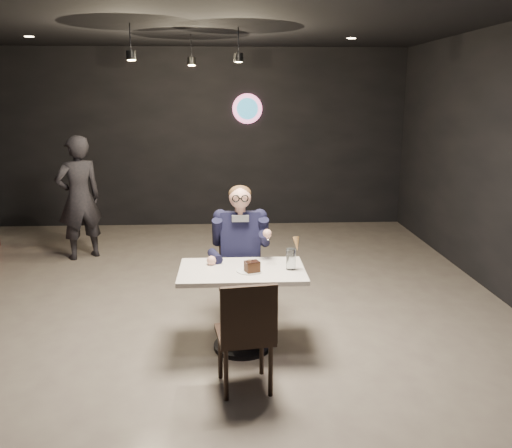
{
  "coord_description": "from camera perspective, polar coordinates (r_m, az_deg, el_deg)",
  "views": [
    {
      "loc": [
        0.46,
        -4.85,
        2.25
      ],
      "look_at": [
        0.73,
        0.27,
        1.01
      ],
      "focal_mm": 38.0,
      "sensor_mm": 36.0,
      "label": 1
    }
  ],
  "objects": [
    {
      "name": "floor",
      "position": [
        5.36,
        -7.78,
        -11.35
      ],
      "size": [
        9.0,
        9.0,
        0.0
      ],
      "primitive_type": "plane",
      "color": "gray",
      "rests_on": "ground"
    },
    {
      "name": "wall_sign",
      "position": [
        9.32,
        -0.92,
        12.04
      ],
      "size": [
        0.5,
        0.06,
        0.5
      ],
      "primitive_type": null,
      "color": "pink",
      "rests_on": "floor"
    },
    {
      "name": "pendant_lights",
      "position": [
        6.89,
        -7.19,
        18.73
      ],
      "size": [
        1.4,
        1.2,
        0.36
      ],
      "primitive_type": "cube",
      "color": "black",
      "rests_on": "floor"
    },
    {
      "name": "main_table",
      "position": [
        4.89,
        -1.47,
        -8.94
      ],
      "size": [
        1.1,
        0.7,
        0.75
      ],
      "primitive_type": "cube",
      "color": "white",
      "rests_on": "floor"
    },
    {
      "name": "chair_far",
      "position": [
        5.38,
        -1.63,
        -5.86
      ],
      "size": [
        0.42,
        0.46,
        0.92
      ],
      "primitive_type": "cube",
      "color": "black",
      "rests_on": "floor"
    },
    {
      "name": "chair_near",
      "position": [
        4.25,
        -1.22,
        -11.33
      ],
      "size": [
        0.48,
        0.51,
        0.92
      ],
      "primitive_type": "cube",
      "rotation": [
        0.0,
        0.0,
        0.14
      ],
      "color": "black",
      "rests_on": "floor"
    },
    {
      "name": "seated_man",
      "position": [
        5.29,
        -1.65,
        -3.21
      ],
      "size": [
        0.6,
        0.8,
        1.44
      ],
      "primitive_type": "cube",
      "color": "black",
      "rests_on": "floor"
    },
    {
      "name": "dessert_plate",
      "position": [
        4.7,
        -0.72,
        -4.94
      ],
      "size": [
        0.22,
        0.22,
        0.01
      ],
      "primitive_type": "cylinder",
      "color": "white",
      "rests_on": "main_table"
    },
    {
      "name": "cake_slice",
      "position": [
        4.65,
        -0.4,
        -4.53
      ],
      "size": [
        0.14,
        0.13,
        0.08
      ],
      "primitive_type": "cube",
      "rotation": [
        0.0,
        0.0,
        0.35
      ],
      "color": "black",
      "rests_on": "dessert_plate"
    },
    {
      "name": "mint_leaf",
      "position": [
        4.63,
        -0.57,
        -4.1
      ],
      "size": [
        0.07,
        0.04,
        0.01
      ],
      "primitive_type": "ellipsoid",
      "color": "#2A813A",
      "rests_on": "cake_slice"
    },
    {
      "name": "sundae_glass",
      "position": [
        4.74,
        3.7,
        -3.71
      ],
      "size": [
        0.08,
        0.08,
        0.19
      ],
      "primitive_type": "cylinder",
      "color": "silver",
      "rests_on": "main_table"
    },
    {
      "name": "wafer_cone",
      "position": [
        4.66,
        4.31,
        -2.09
      ],
      "size": [
        0.07,
        0.07,
        0.12
      ],
      "primitive_type": "cone",
      "rotation": [
        0.0,
        0.0,
        0.26
      ],
      "color": "tan",
      "rests_on": "sundae_glass"
    },
    {
      "name": "passerby",
      "position": [
        7.83,
        -18.12,
        2.63
      ],
      "size": [
        0.74,
        0.69,
        1.71
      ],
      "primitive_type": "imported",
      "rotation": [
        0.0,
        0.0,
        3.74
      ],
      "color": "black",
      "rests_on": "floor"
    }
  ]
}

